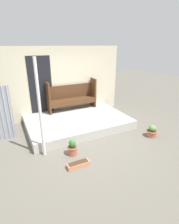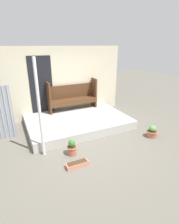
{
  "view_description": "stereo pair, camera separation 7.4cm",
  "coord_description": "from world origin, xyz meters",
  "views": [
    {
      "loc": [
        -1.91,
        -4.01,
        2.63
      ],
      "look_at": [
        0.28,
        0.39,
        0.74
      ],
      "focal_mm": 28.0,
      "sensor_mm": 36.0,
      "label": 1
    },
    {
      "loc": [
        -1.85,
        -4.04,
        2.63
      ],
      "look_at": [
        0.28,
        0.39,
        0.74
      ],
      "focal_mm": 28.0,
      "sensor_mm": 36.0,
      "label": 2
    }
  ],
  "objects": [
    {
      "name": "ground_plane",
      "position": [
        0.0,
        0.0,
        0.0
      ],
      "size": [
        24.0,
        24.0,
        0.0
      ],
      "primitive_type": "plane",
      "color": "#666056"
    },
    {
      "name": "porch_slab",
      "position": [
        0.18,
        1.12,
        0.14
      ],
      "size": [
        3.35,
        2.25,
        0.29
      ],
      "color": "#B2AFA8",
      "rests_on": "ground_plane"
    },
    {
      "name": "house_wall",
      "position": [
        0.14,
        2.27,
        1.3
      ],
      "size": [
        4.55,
        0.08,
        2.6
      ],
      "color": "beige",
      "rests_on": "ground_plane"
    },
    {
      "name": "support_post",
      "position": [
        -1.25,
        -0.11,
        1.2
      ],
      "size": [
        0.07,
        0.07,
        2.41
      ],
      "color": "silver",
      "rests_on": "ground_plane"
    },
    {
      "name": "bench",
      "position": [
        0.35,
        2.03,
        0.83
      ],
      "size": [
        1.87,
        0.42,
        1.13
      ],
      "rotation": [
        0.0,
        0.0,
        0.01
      ],
      "color": "#4C2D19",
      "rests_on": "porch_slab"
    },
    {
      "name": "flower_pot_left",
      "position": [
        -0.6,
        -0.41,
        0.19
      ],
      "size": [
        0.27,
        0.27,
        0.43
      ],
      "color": "#B26042",
      "rests_on": "ground_plane"
    },
    {
      "name": "flower_pot_middle",
      "position": [
        1.92,
        -0.61,
        0.16
      ],
      "size": [
        0.33,
        0.33,
        0.37
      ],
      "color": "#B26042",
      "rests_on": "ground_plane"
    },
    {
      "name": "planter_box_rect",
      "position": [
        -0.66,
        -0.92,
        0.06
      ],
      "size": [
        0.53,
        0.17,
        0.11
      ],
      "color": "tan",
      "rests_on": "ground_plane"
    }
  ]
}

